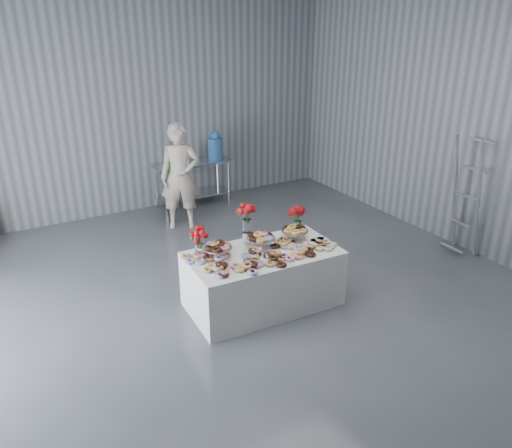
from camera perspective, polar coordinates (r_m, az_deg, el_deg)
The scene contains 16 objects.
ground at distance 6.26m, azimuth -0.12°, elevation -11.19°, with size 9.00×9.00×0.00m, color #3C3F45.
room_walls at distance 5.18m, azimuth -3.23°, elevation 13.23°, with size 8.04×9.04×4.02m.
display_table at distance 6.42m, azimuth 0.81°, elevation -6.27°, with size 1.90×1.00×0.75m, color silver.
prep_table at distance 9.73m, azimuth -7.26°, elevation 5.47°, with size 1.50×0.60×0.90m.
donut_mounds at distance 6.19m, azimuth 1.06°, elevation -3.07°, with size 1.80×0.80×0.09m, color #DC9650, non-canonical shape.
cake_stand_left at distance 6.10m, azimuth -4.40°, elevation -2.58°, with size 0.36×0.36×0.17m.
cake_stand_mid at distance 6.33m, azimuth 0.59°, elevation -1.51°, with size 0.36×0.36×0.17m.
cake_stand_right at distance 6.56m, azimuth 4.45°, elevation -0.67°, with size 0.36×0.36×0.17m.
danish_pile at distance 6.47m, azimuth 7.33°, elevation -1.98°, with size 0.48×0.48×0.11m, color silver, non-canonical shape.
bouquet_left at distance 6.05m, azimuth -6.56°, elevation -1.24°, with size 0.26×0.26×0.42m.
bouquet_right at distance 6.69m, azimuth 4.92°, elevation 1.25°, with size 0.26×0.26×0.42m.
bouquet_center at distance 6.36m, azimuth -1.04°, elevation 0.94°, with size 0.26×0.26×0.57m.
water_jug at distance 9.78m, azimuth -4.69°, elevation 8.90°, with size 0.28×0.28×0.55m.
drink_bottles at distance 9.41m, azimuth -8.94°, elevation 7.41°, with size 0.54×0.08×0.27m, color #268C33, non-canonical shape.
person at distance 8.71m, azimuth -8.68°, elevation 5.36°, with size 0.67×0.44×1.84m, color #CC8C93.
stepladder at distance 8.22m, azimuth 22.91°, elevation 2.96°, with size 0.24×0.48×1.91m, color silver, non-canonical shape.
Camera 1 is at (-2.58, -4.49, 3.51)m, focal length 35.00 mm.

